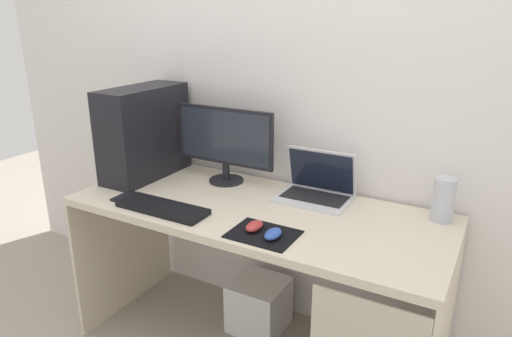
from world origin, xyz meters
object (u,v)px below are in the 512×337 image
Objects in this scene: cell_phone at (125,197)px; mouse_right at (273,234)px; subwoofer at (259,304)px; monitor at (225,142)px; speaker at (444,200)px; keyboard at (162,208)px; pc_tower at (144,132)px; laptop at (316,189)px; mouse_left at (254,226)px.

mouse_right is at bearing -2.38° from cell_phone.
mouse_right is 0.36× the size of subwoofer.
monitor is at bearing 138.60° from mouse_right.
speaker reaches higher than keyboard.
monitor is 0.69m from mouse_right.
pc_tower is 2.63× the size of speaker.
keyboard is 1.57× the size of subwoofer.
laptop is 0.70m from keyboard.
mouse_right is 0.74× the size of cell_phone.
monitor is 0.48m from keyboard.
pc_tower is 1.84× the size of subwoofer.
pc_tower is at bearing 139.16° from keyboard.
subwoofer is (-0.26, -0.06, -0.68)m from laptop.
cell_phone is (-0.69, 0.01, -0.02)m from mouse_left.
laptop is at bearing 8.45° from pc_tower.
mouse_right reaches higher than keyboard.
keyboard is (0.37, -0.32, -0.22)m from pc_tower.
monitor is 5.61× the size of mouse_right.
monitor is at bearing 15.19° from pc_tower.
monitor is 5.61× the size of mouse_left.
pc_tower reaches higher than speaker.
speaker is (0.55, 0.03, 0.05)m from laptop.
speaker is 1.40m from cell_phone.
mouse_left reaches higher than keyboard.
subwoofer is at bearing -10.51° from monitor.
cell_phone is (-0.79, 0.03, -0.02)m from mouse_right.
mouse_left is at bearing -63.84° from subwoofer.
monitor is at bearing 83.95° from keyboard.
keyboard is at bearing -124.05° from subwoofer.
mouse_left is at bearing -20.14° from pc_tower.
mouse_left is 0.10m from mouse_right.
laptop is at bearing 28.86° from cell_phone.
mouse_right is at bearing -41.40° from monitor.
speaker is (1.45, 0.16, -0.14)m from pc_tower.
laptop is 0.44m from mouse_left.
cell_phone is (-0.29, -0.41, -0.21)m from monitor.
pc_tower is 0.39m from cell_phone.
mouse_left is (0.45, 0.02, 0.01)m from keyboard.
pc_tower is 5.15× the size of mouse_left.
keyboard is 3.23× the size of cell_phone.
subwoofer is (0.22, -0.04, -0.84)m from monitor.
laptop reaches higher than cell_phone.
cell_phone reaches higher than subwoofer.
monitor is at bearing -177.56° from laptop.
laptop is 1.77× the size of speaker.
mouse_left is at bearing 165.26° from mouse_right.
mouse_right is at bearing -88.21° from laptop.
subwoofer is at bearing 55.95° from keyboard.
speaker is at bearing 6.29° from subwoofer.
pc_tower reaches higher than mouse_left.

